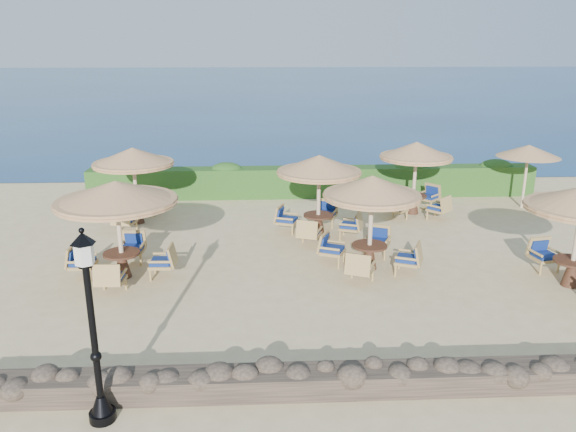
{
  "coord_description": "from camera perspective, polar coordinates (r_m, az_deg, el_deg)",
  "views": [
    {
      "loc": [
        -2.09,
        -14.88,
        6.03
      ],
      "look_at": [
        -1.36,
        0.33,
        1.3
      ],
      "focal_mm": 35.0,
      "sensor_mm": 36.0,
      "label": 1
    }
  ],
  "objects": [
    {
      "name": "lamp_post",
      "position": [
        9.62,
        -19.13,
        -11.53
      ],
      "size": [
        0.44,
        0.44,
        3.31
      ],
      "color": "black",
      "rests_on": "ground"
    },
    {
      "name": "stone_wall",
      "position": [
        10.65,
        9.42,
        -16.07
      ],
      "size": [
        15.0,
        0.65,
        0.44
      ],
      "primitive_type": "cube",
      "color": "brown",
      "rests_on": "ground"
    },
    {
      "name": "cafe_set_0",
      "position": [
        15.15,
        -16.95,
        0.68
      ],
      "size": [
        3.16,
        3.16,
        2.65
      ],
      "color": "beige",
      "rests_on": "ground"
    },
    {
      "name": "ground",
      "position": [
        16.19,
        4.89,
        -4.68
      ],
      "size": [
        120.0,
        120.0,
        0.0
      ],
      "primitive_type": "plane",
      "color": "#D9C28A",
      "rests_on": "ground"
    },
    {
      "name": "cafe_set_5",
      "position": [
        20.7,
        12.82,
        4.94
      ],
      "size": [
        2.6,
        2.6,
        2.65
      ],
      "color": "beige",
      "rests_on": "ground"
    },
    {
      "name": "cafe_set_4",
      "position": [
        17.84,
        3.16,
        3.5
      ],
      "size": [
        2.87,
        2.87,
        2.65
      ],
      "color": "beige",
      "rests_on": "ground"
    },
    {
      "name": "extra_parasol",
      "position": [
        22.71,
        23.25,
        6.08
      ],
      "size": [
        2.3,
        2.3,
        2.41
      ],
      "color": "beige",
      "rests_on": "ground"
    },
    {
      "name": "hedge",
      "position": [
        22.83,
        2.59,
        3.48
      ],
      "size": [
        18.0,
        0.9,
        1.2
      ],
      "primitive_type": "cube",
      "color": "#1F4716",
      "rests_on": "ground"
    },
    {
      "name": "cafe_set_3",
      "position": [
        19.74,
        -15.4,
        4.85
      ],
      "size": [
        2.73,
        2.88,
        2.65
      ],
      "color": "beige",
      "rests_on": "ground"
    },
    {
      "name": "cafe_set_1",
      "position": [
        15.26,
        8.47,
        0.9
      ],
      "size": [
        2.85,
        2.85,
        2.65
      ],
      "color": "beige",
      "rests_on": "ground"
    },
    {
      "name": "sea",
      "position": [
        85.12,
        -1.38,
        13.19
      ],
      "size": [
        160.0,
        160.0,
        0.0
      ],
      "primitive_type": "plane",
      "color": "navy",
      "rests_on": "ground"
    }
  ]
}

